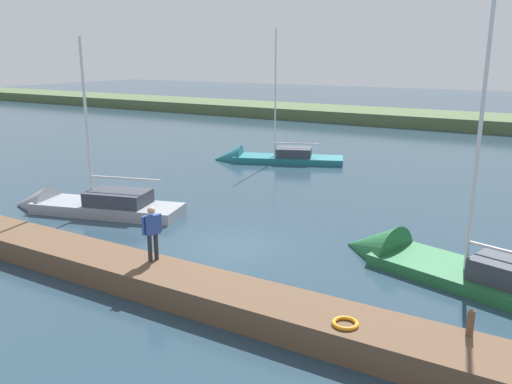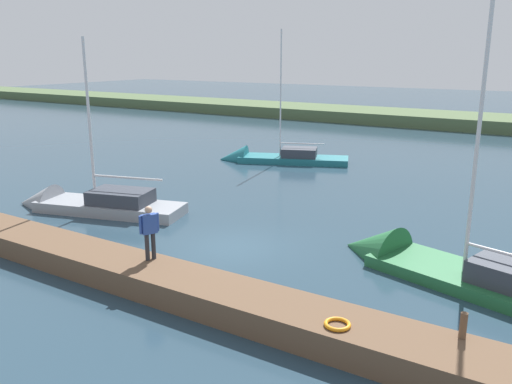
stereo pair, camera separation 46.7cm
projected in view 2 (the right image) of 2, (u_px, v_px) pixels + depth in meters
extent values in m
plane|color=#263D4C|center=(232.00, 248.00, 20.16)|extent=(200.00, 200.00, 0.00)
cube|color=#4C603D|center=(461.00, 127.00, 53.45)|extent=(180.00, 8.00, 2.40)
cube|color=brown|center=(153.00, 278.00, 16.52)|extent=(25.80, 1.89, 0.76)
cylinder|color=brown|center=(463.00, 325.00, 12.24)|extent=(0.17, 0.17, 0.63)
torus|color=orange|center=(337.00, 324.00, 12.83)|extent=(0.66, 0.66, 0.10)
cube|color=#1E6B75|center=(293.00, 162.00, 35.91)|extent=(7.57, 4.65, 0.73)
cone|color=#1E6B75|center=(233.00, 160.00, 36.63)|extent=(2.50, 2.61, 2.07)
cube|color=#333842|center=(299.00, 152.00, 35.68)|extent=(2.76, 2.42, 0.60)
cylinder|color=silver|center=(281.00, 94.00, 34.93)|extent=(0.10, 0.10, 8.28)
cylinder|color=silver|center=(302.00, 144.00, 35.49)|extent=(2.78, 1.18, 0.08)
cube|color=gray|center=(110.00, 211.00, 24.62)|extent=(7.27, 3.91, 0.84)
cone|color=gray|center=(37.00, 204.00, 25.70)|extent=(2.37, 2.52, 2.08)
cube|color=#333842|center=(121.00, 197.00, 24.27)|extent=(3.11, 2.42, 0.63)
cylinder|color=silver|center=(89.00, 122.00, 23.78)|extent=(0.13, 0.13, 7.39)
cylinder|color=silver|center=(127.00, 178.00, 23.93)|extent=(3.37, 1.05, 0.10)
cube|color=#236638|center=(478.00, 287.00, 16.71)|extent=(7.41, 4.12, 0.70)
cone|color=#236638|center=(370.00, 252.00, 19.63)|extent=(2.66, 2.83, 2.36)
cube|color=#333842|center=(507.00, 274.00, 15.97)|extent=(2.33, 2.05, 0.69)
cylinder|color=silver|center=(479.00, 127.00, 15.81)|extent=(0.12, 0.12, 9.29)
cylinder|color=#28282D|center=(153.00, 246.00, 16.96)|extent=(0.14, 0.14, 0.88)
cylinder|color=#28282D|center=(147.00, 247.00, 16.85)|extent=(0.14, 0.14, 0.88)
cube|color=#2D4C9E|center=(149.00, 224.00, 16.71)|extent=(0.39, 0.53, 0.63)
sphere|color=tan|center=(148.00, 210.00, 16.60)|extent=(0.24, 0.24, 0.24)
cylinder|color=#2D4C9E|center=(158.00, 222.00, 16.87)|extent=(0.09, 0.09, 0.59)
cylinder|color=#2D4C9E|center=(140.00, 225.00, 16.55)|extent=(0.09, 0.09, 0.59)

